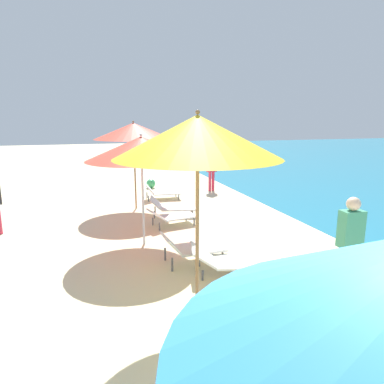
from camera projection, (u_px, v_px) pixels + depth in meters
name	position (u px, v px, depth m)	size (l,w,h in m)	color
umbrella_second	(198.00, 137.00, 4.37)	(2.20, 2.20, 2.92)	olive
lounger_second_shoreside	(232.00, 259.00, 6.32)	(1.69, 1.01, 0.52)	white
umbrella_third	(141.00, 149.00, 7.35)	(2.42, 2.42, 2.50)	silver
lounger_third_shoreside	(172.00, 216.00, 9.10)	(1.35, 0.80, 0.49)	white
lounger_third_inland	(192.00, 247.00, 6.73)	(1.25, 0.67, 0.62)	white
umbrella_farthest	(134.00, 131.00, 10.37)	(2.41, 2.41, 2.75)	olive
lounger_farthest_shoreside	(161.00, 191.00, 12.12)	(1.30, 0.77, 0.58)	white
lounger_farthest_inland	(172.00, 206.00, 10.05)	(1.44, 0.93, 0.56)	white
person_walking_near	(350.00, 236.00, 5.40)	(0.37, 0.23, 1.62)	#3F9972
person_walking_far	(212.00, 168.00, 13.37)	(0.42, 0.33, 1.55)	#D8334C
beach_ball	(151.00, 184.00, 14.06)	(0.38, 0.38, 0.38)	#3FB266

